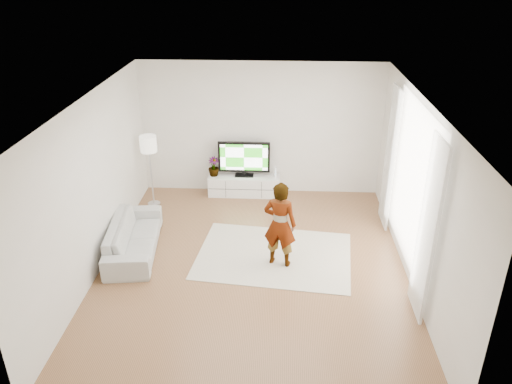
# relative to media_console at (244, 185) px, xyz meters

# --- Properties ---
(floor) EXTENTS (6.00, 6.00, 0.00)m
(floor) POSITION_rel_media_console_xyz_m (0.34, -2.76, -0.21)
(floor) COLOR #986545
(floor) RESTS_ON ground
(ceiling) EXTENTS (6.00, 6.00, 0.00)m
(ceiling) POSITION_rel_media_console_xyz_m (0.34, -2.76, 2.59)
(ceiling) COLOR white
(ceiling) RESTS_ON wall_back
(wall_left) EXTENTS (0.02, 6.00, 2.80)m
(wall_left) POSITION_rel_media_console_xyz_m (-2.16, -2.76, 1.19)
(wall_left) COLOR white
(wall_left) RESTS_ON floor
(wall_right) EXTENTS (0.02, 6.00, 2.80)m
(wall_right) POSITION_rel_media_console_xyz_m (2.84, -2.76, 1.19)
(wall_right) COLOR white
(wall_right) RESTS_ON floor
(wall_back) EXTENTS (5.00, 0.02, 2.80)m
(wall_back) POSITION_rel_media_console_xyz_m (0.34, 0.24, 1.19)
(wall_back) COLOR white
(wall_back) RESTS_ON floor
(wall_front) EXTENTS (5.00, 0.02, 2.80)m
(wall_front) POSITION_rel_media_console_xyz_m (0.34, -5.76, 1.19)
(wall_front) COLOR white
(wall_front) RESTS_ON floor
(window) EXTENTS (0.01, 2.60, 2.50)m
(window) POSITION_rel_media_console_xyz_m (2.82, -2.46, 1.24)
(window) COLOR white
(window) RESTS_ON wall_right
(curtain_near) EXTENTS (0.04, 0.70, 2.60)m
(curtain_near) POSITION_rel_media_console_xyz_m (2.74, -3.76, 1.14)
(curtain_near) COLOR white
(curtain_near) RESTS_ON floor
(curtain_far) EXTENTS (0.04, 0.70, 2.60)m
(curtain_far) POSITION_rel_media_console_xyz_m (2.74, -1.16, 1.14)
(curtain_far) COLOR white
(curtain_far) RESTS_ON floor
(media_console) EXTENTS (1.52, 0.43, 0.43)m
(media_console) POSITION_rel_media_console_xyz_m (0.00, 0.00, 0.00)
(media_console) COLOR white
(media_console) RESTS_ON floor
(television) EXTENTS (1.09, 0.21, 0.76)m
(television) POSITION_rel_media_console_xyz_m (0.00, 0.03, 0.62)
(television) COLOR black
(television) RESTS_ON media_console
(game_console) EXTENTS (0.06, 0.16, 0.21)m
(game_console) POSITION_rel_media_console_xyz_m (0.66, -0.00, 0.32)
(game_console) COLOR white
(game_console) RESTS_ON media_console
(potted_plant) EXTENTS (0.31, 0.31, 0.41)m
(potted_plant) POSITION_rel_media_console_xyz_m (-0.64, 0.00, 0.42)
(potted_plant) COLOR #3F7238
(potted_plant) RESTS_ON media_console
(rug) EXTENTS (2.78, 2.14, 0.01)m
(rug) POSITION_rel_media_console_xyz_m (0.68, -2.39, -0.21)
(rug) COLOR beige
(rug) RESTS_ON floor
(player) EXTENTS (0.61, 0.47, 1.48)m
(player) POSITION_rel_media_console_xyz_m (0.77, -2.63, 0.54)
(player) COLOR #334772
(player) RESTS_ON rug
(sofa) EXTENTS (0.97, 2.01, 0.56)m
(sofa) POSITION_rel_media_console_xyz_m (-1.74, -2.35, 0.07)
(sofa) COLOR #B8B8B3
(sofa) RESTS_ON floor
(floor_lamp) EXTENTS (0.33, 0.33, 1.48)m
(floor_lamp) POSITION_rel_media_console_xyz_m (-1.84, -0.55, 1.04)
(floor_lamp) COLOR silver
(floor_lamp) RESTS_ON floor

